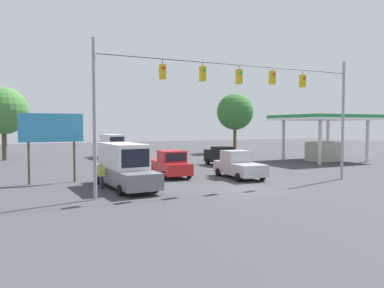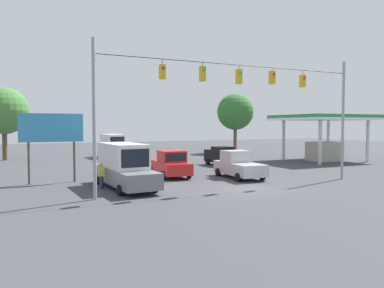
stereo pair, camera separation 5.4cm
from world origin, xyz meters
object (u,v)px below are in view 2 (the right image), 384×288
Objects in this scene: traffic_cone_second at (112,179)px; tree_horizon_left at (4,111)px; box_truck_white_withflow_deep at (113,146)px; traffic_cone_fourth at (97,171)px; pickup_truck_silver_crossing_near at (239,165)px; pickup_truck_red_withflow_mid at (170,164)px; overhead_signal_span at (239,101)px; box_truck_grey_parked_shoulder at (124,166)px; traffic_cone_nearest at (121,184)px; gas_station at (325,128)px; sedan_black_oncoming_far at (222,156)px; tree_horizon_right at (235,112)px; traffic_cone_third at (106,175)px; pedestrian at (101,176)px; roadside_billboard at (52,132)px.

traffic_cone_second is 24.88m from tree_horizon_left.
box_truck_white_withflow_deep is 10.35× the size of traffic_cone_fourth.
traffic_cone_second is at bearing -6.07° from pickup_truck_silver_crossing_near.
pickup_truck_red_withflow_mid is 0.76× the size of box_truck_white_withflow_deep.
overhead_signal_span reaches higher than box_truck_white_withflow_deep.
box_truck_grey_parked_shoulder is 10.54× the size of traffic_cone_nearest.
gas_station reaches higher than traffic_cone_second.
sedan_black_oncoming_far is 0.51× the size of tree_horizon_right.
pickup_truck_red_withflow_mid is 5.61m from traffic_cone_second.
sedan_black_oncoming_far reaches higher than traffic_cone_fourth.
overhead_signal_span is at bearing 58.64° from tree_horizon_right.
pickup_truck_silver_crossing_near is 7.11× the size of traffic_cone_fourth.
traffic_cone_nearest is 27.28m from tree_horizon_left.
traffic_cone_third is at bearing 109.69° from tree_horizon_left.
traffic_cone_nearest is at bearing 41.59° from pickup_truck_red_withflow_mid.
overhead_signal_span is at bearing 145.89° from traffic_cone_second.
overhead_signal_span is 9.35m from traffic_cone_nearest.
pedestrian is (1.00, 6.73, 0.49)m from traffic_cone_fourth.
roadside_billboard reaches higher than sedan_black_oncoming_far.
box_truck_grey_parked_shoulder is 1.57m from pedestrian.
traffic_cone_fourth is at bearing 111.93° from tree_horizon_left.
pickup_truck_red_withflow_mid reaches higher than traffic_cone_nearest.
overhead_signal_span is at bearing 146.40° from roadside_billboard.
sedan_black_oncoming_far is at bearing -163.90° from roadside_billboard.
box_truck_grey_parked_shoulder is at bearing 102.96° from traffic_cone_second.
pickup_truck_silver_crossing_near is at bearing 159.49° from traffic_cone_third.
traffic_cone_second is at bearing 28.93° from sedan_black_oncoming_far.
pickup_truck_silver_crossing_near is 0.50× the size of gas_station.
box_truck_grey_parked_shoulder is at bearing 45.53° from tree_horizon_right.
box_truck_grey_parked_shoulder is at bearing 17.94° from gas_station.
tree_horizon_right reaches higher than pickup_truck_silver_crossing_near.
box_truck_grey_parked_shoulder is 1.02× the size of box_truck_white_withflow_deep.
traffic_cone_second and traffic_cone_fourth have the same top height.
traffic_cone_nearest is 5.13m from traffic_cone_third.
roadside_billboard reaches higher than pickup_truck_silver_crossing_near.
overhead_signal_span is 6.62m from pickup_truck_silver_crossing_near.
gas_station is 37.39m from tree_horizon_left.
traffic_cone_second is at bearing 21.52° from pickup_truck_red_withflow_mid.
gas_station is 15.68m from tree_horizon_right.
traffic_cone_second is 0.08× the size of tree_horizon_right.
pickup_truck_red_withflow_mid is at bearing -33.99° from pickup_truck_silver_crossing_near.
sedan_black_oncoming_far is (-5.74, -12.12, -4.71)m from overhead_signal_span.
box_truck_white_withflow_deep is 4.40× the size of pedestrian.
tree_horizon_left is (7.37, -20.61, 5.44)m from traffic_cone_third.
traffic_cone_third is 1.00× the size of traffic_cone_fourth.
pickup_truck_silver_crossing_near reaches higher than sedan_black_oncoming_far.
tree_horizon_left reaches higher than gas_station.
pickup_truck_red_withflow_mid is 3.36× the size of pedestrian.
pickup_truck_silver_crossing_near is 0.67× the size of box_truck_grey_parked_shoulder.
traffic_cone_fourth is at bearing -142.10° from roadside_billboard.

